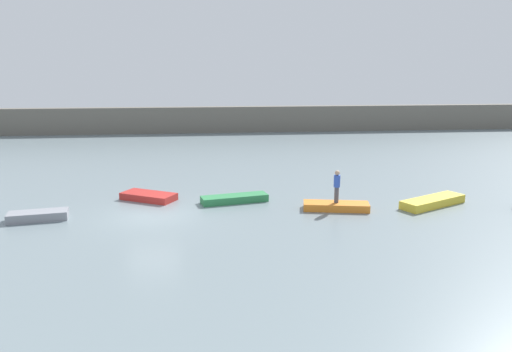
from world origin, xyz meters
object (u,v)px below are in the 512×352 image
rowboat_green (234,199)px  rowboat_grey (38,216)px  rowboat_red (149,196)px  rowboat_orange (336,206)px  person_blue_shirt (337,185)px  rowboat_yellow (433,202)px

rowboat_green → rowboat_grey: bearing=-179.7°
rowboat_red → rowboat_orange: (9.56, -2.89, -0.00)m
rowboat_green → person_blue_shirt: person_blue_shirt is taller
rowboat_grey → rowboat_orange: bearing=-8.6°
rowboat_orange → person_blue_shirt: 1.11m
rowboat_orange → rowboat_yellow: rowboat_yellow is taller
rowboat_yellow → person_blue_shirt: 5.27m
rowboat_grey → rowboat_red: 5.71m
rowboat_green → person_blue_shirt: size_ratio=2.13×
rowboat_green → rowboat_yellow: (10.15, -1.71, 0.02)m
rowboat_red → person_blue_shirt: person_blue_shirt is taller
rowboat_orange → rowboat_yellow: bearing=13.3°
rowboat_grey → rowboat_red: (4.79, 3.09, -0.02)m
rowboat_red → person_blue_shirt: bearing=12.7°
rowboat_yellow → rowboat_red: bearing=142.1°
rowboat_grey → rowboat_orange: 14.36m
rowboat_grey → rowboat_orange: rowboat_grey is taller
rowboat_grey → person_blue_shirt: (14.36, 0.21, 1.09)m
rowboat_grey → rowboat_red: rowboat_grey is taller
rowboat_red → rowboat_orange: bearing=12.7°
rowboat_red → rowboat_green: 4.67m
rowboat_orange → rowboat_yellow: size_ratio=0.83×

